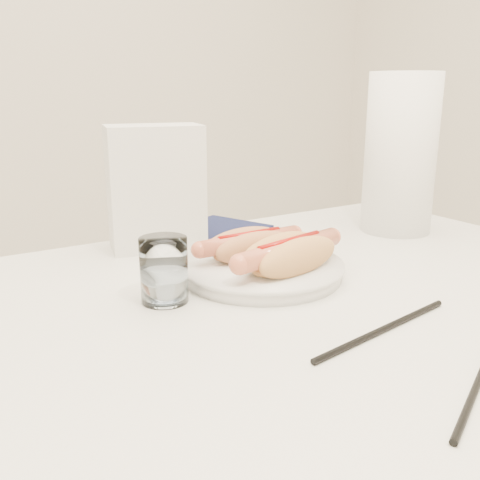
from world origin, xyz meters
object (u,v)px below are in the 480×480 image
table (269,342)px  hotdog_left (249,246)px  napkin_box (156,188)px  paper_towel_roll (400,154)px  hotdog_right (289,255)px  water_glass (164,270)px  plate (261,271)px

table → hotdog_left: size_ratio=6.93×
hotdog_left → napkin_box: 0.22m
paper_towel_roll → table: bearing=-157.5°
table → napkin_box: 0.36m
hotdog_left → paper_towel_roll: (0.38, 0.06, 0.11)m
hotdog_right → water_glass: size_ratio=2.25×
plate → water_glass: (-0.16, -0.01, 0.03)m
paper_towel_roll → hotdog_left: bearing=-171.3°
napkin_box → paper_towel_roll: (0.45, -0.14, 0.04)m
paper_towel_roll → hotdog_right: bearing=-159.5°
water_glass → paper_towel_roll: size_ratio=0.29×
hotdog_left → napkin_box: napkin_box is taller
hotdog_left → water_glass: size_ratio=1.98×
table → plate: 0.12m
plate → water_glass: 0.17m
water_glass → paper_towel_roll: (0.54, 0.10, 0.11)m
napkin_box → hotdog_right: bearing=-60.2°
table → hotdog_right: bearing=33.0°
table → water_glass: 0.17m
plate → napkin_box: size_ratio=1.11×
table → paper_towel_roll: 0.50m
plate → napkin_box: (-0.07, 0.23, 0.10)m
plate → hotdog_left: 0.04m
hotdog_right → paper_towel_roll: 0.40m
napkin_box → plate: bearing=-60.4°
water_glass → paper_towel_roll: paper_towel_roll is taller
hotdog_left → water_glass: 0.17m
table → plate: bearing=62.8°
plate → water_glass: water_glass is taller
hotdog_right → paper_towel_roll: bearing=8.9°
hotdog_left → table: bearing=-110.9°
table → water_glass: (-0.12, 0.07, 0.10)m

